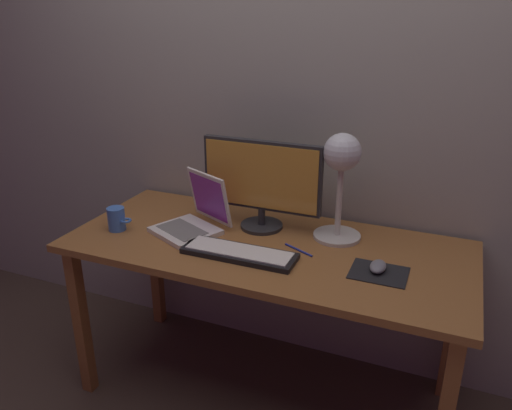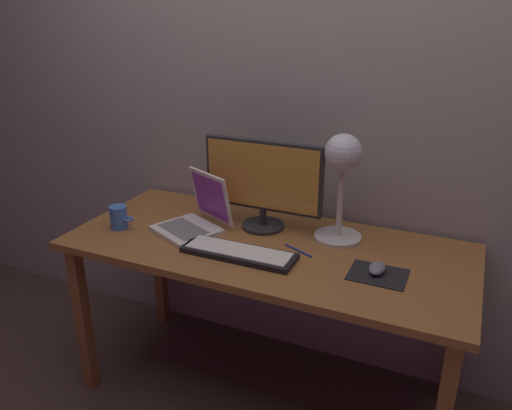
{
  "view_description": "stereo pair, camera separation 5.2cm",
  "coord_description": "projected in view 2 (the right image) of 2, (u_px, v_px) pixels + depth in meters",
  "views": [
    {
      "loc": [
        0.66,
        -1.68,
        1.62
      ],
      "look_at": [
        -0.02,
        -0.05,
        0.92
      ],
      "focal_mm": 35.29,
      "sensor_mm": 36.0,
      "label": 1
    },
    {
      "loc": [
        0.7,
        -1.66,
        1.62
      ],
      "look_at": [
        -0.02,
        -0.05,
        0.92
      ],
      "focal_mm": 35.29,
      "sensor_mm": 36.0,
      "label": 2
    }
  ],
  "objects": [
    {
      "name": "monitor",
      "position": [
        263.0,
        181.0,
        2.07
      ],
      "size": [
        0.51,
        0.18,
        0.38
      ],
      "color": "#28282B",
      "rests_on": "desk"
    },
    {
      "name": "keyboard_main",
      "position": [
        239.0,
        253.0,
        1.9
      ],
      "size": [
        0.44,
        0.14,
        0.03
      ],
      "color": "black",
      "rests_on": "desk"
    },
    {
      "name": "ground_plane",
      "position": [
        265.0,
        390.0,
        2.28
      ],
      "size": [
        4.8,
        4.8,
        0.0
      ],
      "primitive_type": "plane",
      "color": "#47382D",
      "rests_on": "ground"
    },
    {
      "name": "desk_lamp",
      "position": [
        342.0,
        167.0,
        1.94
      ],
      "size": [
        0.19,
        0.19,
        0.44
      ],
      "color": "beige",
      "rests_on": "desk"
    },
    {
      "name": "back_wall",
      "position": [
        304.0,
        87.0,
        2.14
      ],
      "size": [
        4.8,
        0.06,
        2.6
      ],
      "primitive_type": "cube",
      "color": "#9E998E",
      "rests_on": "ground"
    },
    {
      "name": "mousepad",
      "position": [
        378.0,
        275.0,
        1.77
      ],
      "size": [
        0.2,
        0.16,
        0.0
      ],
      "primitive_type": "cube",
      "color": "black",
      "rests_on": "desk"
    },
    {
      "name": "desk",
      "position": [
        266.0,
        261.0,
        2.03
      ],
      "size": [
        1.6,
        0.7,
        0.74
      ],
      "color": "#935B2D",
      "rests_on": "ground"
    },
    {
      "name": "pen",
      "position": [
        298.0,
        251.0,
        1.94
      ],
      "size": [
        0.13,
        0.07,
        0.01
      ],
      "primitive_type": "cylinder",
      "rotation": [
        0.0,
        1.57,
        -0.44
      ],
      "color": "#2633A5",
      "rests_on": "desk"
    },
    {
      "name": "coffee_mug",
      "position": [
        119.0,
        217.0,
        2.13
      ],
      "size": [
        0.11,
        0.07,
        0.1
      ],
      "color": "#3F72CC",
      "rests_on": "desk"
    },
    {
      "name": "mouse",
      "position": [
        377.0,
        268.0,
        1.78
      ],
      "size": [
        0.06,
        0.1,
        0.03
      ],
      "primitive_type": "ellipsoid",
      "color": "slate",
      "rests_on": "mousepad"
    },
    {
      "name": "laptop",
      "position": [
        198.0,
        214.0,
        2.12
      ],
      "size": [
        0.33,
        0.34,
        0.24
      ],
      "color": "silver",
      "rests_on": "desk"
    }
  ]
}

